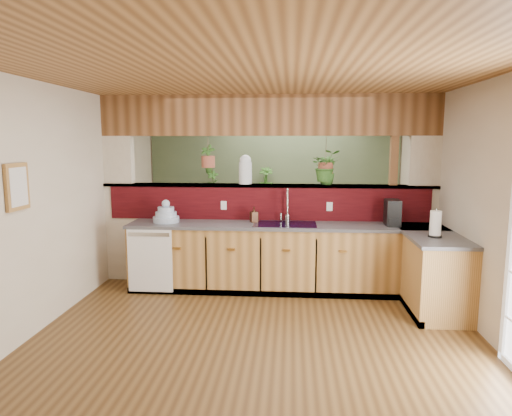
# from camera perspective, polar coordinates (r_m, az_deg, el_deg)

# --- Properties ---
(ground) EXTENTS (4.60, 7.00, 0.01)m
(ground) POSITION_cam_1_polar(r_m,az_deg,el_deg) (5.32, 0.62, -13.48)
(ground) COLOR #533819
(ground) RESTS_ON ground
(ceiling) EXTENTS (4.60, 7.00, 0.01)m
(ceiling) POSITION_cam_1_polar(r_m,az_deg,el_deg) (4.98, 0.66, 15.52)
(ceiling) COLOR brown
(ceiling) RESTS_ON ground
(wall_back) EXTENTS (4.60, 0.02, 2.60)m
(wall_back) POSITION_cam_1_polar(r_m,az_deg,el_deg) (8.46, 2.21, 3.76)
(wall_back) COLOR beige
(wall_back) RESTS_ON ground
(wall_front) EXTENTS (4.60, 0.02, 2.60)m
(wall_front) POSITION_cam_1_polar(r_m,az_deg,el_deg) (1.61, -7.94, -16.70)
(wall_front) COLOR beige
(wall_front) RESTS_ON ground
(wall_left) EXTENTS (0.02, 7.00, 2.60)m
(wall_left) POSITION_cam_1_polar(r_m,az_deg,el_deg) (5.62, -23.45, 0.72)
(wall_left) COLOR beige
(wall_left) RESTS_ON ground
(wall_right) EXTENTS (0.02, 7.00, 2.60)m
(wall_right) POSITION_cam_1_polar(r_m,az_deg,el_deg) (5.35, 26.03, 0.21)
(wall_right) COLOR beige
(wall_right) RESTS_ON ground
(pass_through_partition) EXTENTS (4.60, 0.21, 2.60)m
(pass_through_partition) POSITION_cam_1_polar(r_m,az_deg,el_deg) (6.33, 1.71, 1.20)
(pass_through_partition) COLOR beige
(pass_through_partition) RESTS_ON ground
(pass_through_ledge) EXTENTS (4.60, 0.21, 0.04)m
(pass_through_ledge) POSITION_cam_1_polar(r_m,az_deg,el_deg) (6.32, 1.45, 2.82)
(pass_through_ledge) COLOR brown
(pass_through_ledge) RESTS_ON ground
(header_beam) EXTENTS (4.60, 0.15, 0.55)m
(header_beam) POSITION_cam_1_polar(r_m,az_deg,el_deg) (6.29, 1.48, 11.51)
(header_beam) COLOR brown
(header_beam) RESTS_ON ground
(sage_backwall) EXTENTS (4.55, 0.02, 2.55)m
(sage_backwall) POSITION_cam_1_polar(r_m,az_deg,el_deg) (8.44, 2.20, 3.75)
(sage_backwall) COLOR #4F6142
(sage_backwall) RESTS_ON ground
(countertop) EXTENTS (4.14, 1.52, 0.90)m
(countertop) POSITION_cam_1_polar(r_m,az_deg,el_deg) (6.02, 9.21, -6.49)
(countertop) COLOR olive
(countertop) RESTS_ON ground
(dishwasher) EXTENTS (0.58, 0.03, 0.82)m
(dishwasher) POSITION_cam_1_polar(r_m,az_deg,el_deg) (6.07, -13.12, -6.40)
(dishwasher) COLOR white
(dishwasher) RESTS_ON ground
(navy_sink) EXTENTS (0.82, 0.50, 0.18)m
(navy_sink) POSITION_cam_1_polar(r_m,az_deg,el_deg) (6.02, 3.63, -2.76)
(navy_sink) COLOR black
(navy_sink) RESTS_ON countertop
(framed_print) EXTENTS (0.04, 0.35, 0.45)m
(framed_print) POSITION_cam_1_polar(r_m,az_deg,el_deg) (4.90, -27.67, 2.36)
(framed_print) COLOR olive
(framed_print) RESTS_ON wall_left
(faucet) EXTENTS (0.20, 0.20, 0.46)m
(faucet) POSITION_cam_1_polar(r_m,az_deg,el_deg) (6.12, 3.92, 0.52)
(faucet) COLOR #B7B7B2
(faucet) RESTS_ON countertop
(dish_stack) EXTENTS (0.35, 0.35, 0.30)m
(dish_stack) POSITION_cam_1_polar(r_m,az_deg,el_deg) (6.23, -11.18, -0.89)
(dish_stack) COLOR #A8BCD9
(dish_stack) RESTS_ON countertop
(soap_dispenser) EXTENTS (0.12, 0.13, 0.21)m
(soap_dispenser) POSITION_cam_1_polar(r_m,az_deg,el_deg) (6.12, -0.27, -0.82)
(soap_dispenser) COLOR #372014
(soap_dispenser) RESTS_ON countertop
(coffee_maker) EXTENTS (0.18, 0.30, 0.33)m
(coffee_maker) POSITION_cam_1_polar(r_m,az_deg,el_deg) (6.14, 16.70, -0.68)
(coffee_maker) COLOR black
(coffee_maker) RESTS_ON countertop
(paper_towel) EXTENTS (0.15, 0.15, 0.32)m
(paper_towel) POSITION_cam_1_polar(r_m,az_deg,el_deg) (5.55, 21.52, -1.90)
(paper_towel) COLOR black
(paper_towel) RESTS_ON countertop
(glass_jar) EXTENTS (0.18, 0.18, 0.40)m
(glass_jar) POSITION_cam_1_polar(r_m,az_deg,el_deg) (6.32, -1.34, 4.85)
(glass_jar) COLOR silver
(glass_jar) RESTS_ON pass_through_ledge
(ledge_plant_right) EXTENTS (0.22, 0.22, 0.38)m
(ledge_plant_right) POSITION_cam_1_polar(r_m,az_deg,el_deg) (6.31, 8.83, 4.65)
(ledge_plant_right) COLOR #2C591F
(ledge_plant_right) RESTS_ON pass_through_ledge
(hanging_plant_a) EXTENTS (0.24, 0.19, 0.52)m
(hanging_plant_a) POSITION_cam_1_polar(r_m,az_deg,el_deg) (6.38, -6.02, 7.25)
(hanging_plant_a) COLOR brown
(hanging_plant_a) RESTS_ON header_beam
(hanging_plant_b) EXTENTS (0.44, 0.39, 0.56)m
(hanging_plant_b) POSITION_cam_1_polar(r_m,az_deg,el_deg) (6.30, 8.73, 6.94)
(hanging_plant_b) COLOR brown
(hanging_plant_b) RESTS_ON header_beam
(shelving_console) EXTENTS (1.70, 0.78, 1.10)m
(shelving_console) POSITION_cam_1_polar(r_m,az_deg,el_deg) (8.37, -2.41, -1.82)
(shelving_console) COLOR black
(shelving_console) RESTS_ON ground
(shelf_plant_a) EXTENTS (0.22, 0.15, 0.40)m
(shelf_plant_a) POSITION_cam_1_polar(r_m,az_deg,el_deg) (8.33, -5.41, 3.32)
(shelf_plant_a) COLOR #2C591F
(shelf_plant_a) RESTS_ON shelving_console
(shelf_plant_b) EXTENTS (0.28, 0.28, 0.47)m
(shelf_plant_b) POSITION_cam_1_polar(r_m,az_deg,el_deg) (8.22, 1.23, 3.50)
(shelf_plant_b) COLOR #2C591F
(shelf_plant_b) RESTS_ON shelving_console
(floor_plant) EXTENTS (0.66, 0.58, 0.68)m
(floor_plant) POSITION_cam_1_polar(r_m,az_deg,el_deg) (7.35, 7.18, -4.57)
(floor_plant) COLOR #2C591F
(floor_plant) RESTS_ON ground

